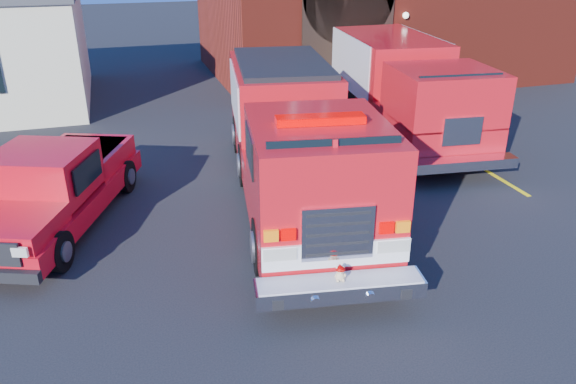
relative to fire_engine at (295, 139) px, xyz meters
name	(u,v)px	position (x,y,z in m)	size (l,w,h in m)	color
ground	(272,224)	(-0.90, -1.15, -1.53)	(100.00, 100.00, 0.00)	black
parking_stripe_near	(492,174)	(5.60, -0.15, -1.53)	(0.12, 3.00, 0.01)	yellow
parking_stripe_mid	(434,140)	(5.60, 2.85, -1.53)	(0.12, 3.00, 0.01)	yellow
parking_stripe_far	(391,114)	(5.60, 5.85, -1.53)	(0.12, 3.00, 0.01)	yellow
fire_engine	(295,139)	(0.00, 0.00, 0.00)	(4.15, 9.91, 2.96)	black
pickup_truck	(54,188)	(-5.45, 0.25, -0.66)	(4.00, 6.02, 1.86)	black
secondary_truck	(401,84)	(4.90, 4.05, 0.04)	(3.76, 9.19, 2.90)	black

